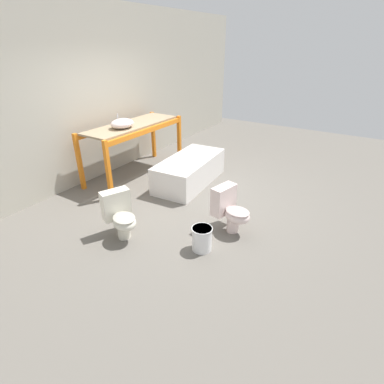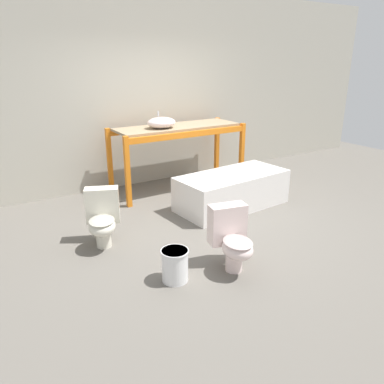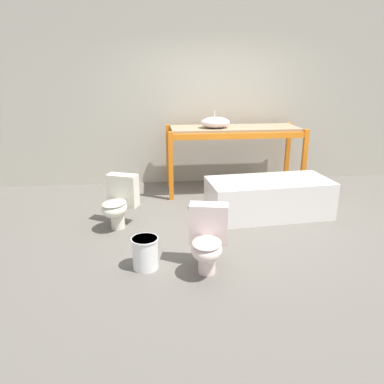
{
  "view_description": "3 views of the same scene",
  "coord_description": "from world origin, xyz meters",
  "views": [
    {
      "loc": [
        -3.91,
        -2.67,
        2.5
      ],
      "look_at": [
        -0.52,
        -0.52,
        0.48
      ],
      "focal_mm": 28.0,
      "sensor_mm": 36.0,
      "label": 1
    },
    {
      "loc": [
        -2.65,
        -3.88,
        2.1
      ],
      "look_at": [
        -0.51,
        -0.42,
        0.65
      ],
      "focal_mm": 35.0,
      "sensor_mm": 36.0,
      "label": 2
    },
    {
      "loc": [
        -0.99,
        -4.5,
        1.97
      ],
      "look_at": [
        -0.55,
        -0.53,
        0.64
      ],
      "focal_mm": 35.0,
      "sensor_mm": 36.0,
      "label": 3
    }
  ],
  "objects": [
    {
      "name": "toilet_far",
      "position": [
        -0.46,
        -1.13,
        0.35
      ],
      "size": [
        0.46,
        0.6,
        0.67
      ],
      "rotation": [
        0.0,
        0.0,
        -0.22
      ],
      "color": "silver",
      "rests_on": "ground_plane"
    },
    {
      "name": "warehouse_wall_rear",
      "position": [
        0.0,
        2.08,
        1.6
      ],
      "size": [
        10.8,
        0.08,
        3.2
      ],
      "color": "#B2AD9E",
      "rests_on": "ground_plane"
    },
    {
      "name": "ground_plane",
      "position": [
        0.0,
        0.0,
        0.0
      ],
      "size": [
        12.0,
        12.0,
        0.0
      ],
      "primitive_type": "plane",
      "color": "#666059"
    },
    {
      "name": "toilet_near",
      "position": [
        -1.43,
        0.1,
        0.35
      ],
      "size": [
        0.53,
        0.63,
        0.67
      ],
      "rotation": [
        0.0,
        0.0,
        -0.39
      ],
      "color": "silver",
      "rests_on": "ground_plane"
    },
    {
      "name": "shelving_rack",
      "position": [
        0.36,
        1.44,
        0.92
      ],
      "size": [
        2.19,
        0.82,
        1.07
      ],
      "color": "orange",
      "rests_on": "ground_plane"
    },
    {
      "name": "sink_basin",
      "position": [
        0.03,
        1.37,
        1.15
      ],
      "size": [
        0.46,
        0.38,
        0.25
      ],
      "color": "silver",
      "rests_on": "shelving_rack"
    },
    {
      "name": "bathtub_main",
      "position": [
        0.61,
        0.26,
        0.3
      ],
      "size": [
        1.73,
        0.9,
        0.51
      ],
      "rotation": [
        0.0,
        0.0,
        0.08
      ],
      "color": "white",
      "rests_on": "ground_plane"
    },
    {
      "name": "bucket_white",
      "position": [
        -1.09,
        -1.03,
        0.18
      ],
      "size": [
        0.28,
        0.28,
        0.34
      ],
      "color": "white",
      "rests_on": "ground_plane"
    }
  ]
}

